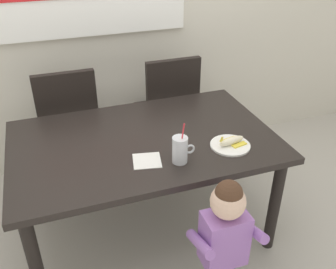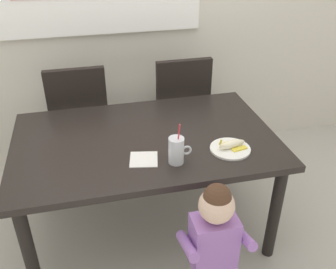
{
  "view_description": "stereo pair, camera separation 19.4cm",
  "coord_description": "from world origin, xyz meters",
  "px_view_note": "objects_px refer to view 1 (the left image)",
  "views": [
    {
      "loc": [
        -0.5,
        -1.85,
        1.88
      ],
      "look_at": [
        0.12,
        -0.1,
        0.78
      ],
      "focal_mm": 40.23,
      "sensor_mm": 36.0,
      "label": 1
    },
    {
      "loc": [
        -0.31,
        -1.91,
        1.88
      ],
      "look_at": [
        0.12,
        -0.1,
        0.78
      ],
      "focal_mm": 40.23,
      "sensor_mm": 36.0,
      "label": 2
    }
  ],
  "objects_px": {
    "dining_chair_left": "(69,120)",
    "toddler_standing": "(225,233)",
    "milk_cup": "(180,151)",
    "paper_napkin": "(147,161)",
    "dining_table": "(144,150)",
    "peeled_banana": "(232,141)",
    "snack_plate": "(230,145)",
    "dining_chair_right": "(168,105)"
  },
  "relations": [
    {
      "from": "dining_chair_left",
      "to": "toddler_standing",
      "type": "height_order",
      "value": "dining_chair_left"
    },
    {
      "from": "dining_chair_left",
      "to": "milk_cup",
      "type": "xyz_separation_m",
      "value": [
        0.5,
        -1.02,
        0.24
      ]
    },
    {
      "from": "milk_cup",
      "to": "paper_napkin",
      "type": "distance_m",
      "value": 0.19
    },
    {
      "from": "dining_table",
      "to": "paper_napkin",
      "type": "relative_size",
      "value": 10.37
    },
    {
      "from": "peeled_banana",
      "to": "paper_napkin",
      "type": "bearing_deg",
      "value": 178.73
    },
    {
      "from": "dining_table",
      "to": "paper_napkin",
      "type": "height_order",
      "value": "paper_napkin"
    },
    {
      "from": "dining_chair_left",
      "to": "toddler_standing",
      "type": "distance_m",
      "value": 1.52
    },
    {
      "from": "paper_napkin",
      "to": "dining_table",
      "type": "bearing_deg",
      "value": 78.03
    },
    {
      "from": "toddler_standing",
      "to": "dining_chair_left",
      "type": "bearing_deg",
      "value": 112.74
    },
    {
      "from": "dining_chair_left",
      "to": "milk_cup",
      "type": "distance_m",
      "value": 1.16
    },
    {
      "from": "dining_chair_left",
      "to": "snack_plate",
      "type": "xyz_separation_m",
      "value": [
        0.83,
        -0.97,
        0.18
      ]
    },
    {
      "from": "dining_chair_left",
      "to": "toddler_standing",
      "type": "bearing_deg",
      "value": 112.74
    },
    {
      "from": "dining_table",
      "to": "toddler_standing",
      "type": "height_order",
      "value": "toddler_standing"
    },
    {
      "from": "toddler_standing",
      "to": "peeled_banana",
      "type": "relative_size",
      "value": 4.78
    },
    {
      "from": "dining_chair_right",
      "to": "toddler_standing",
      "type": "xyz_separation_m",
      "value": [
        -0.2,
        -1.4,
        -0.02
      ]
    },
    {
      "from": "dining_chair_right",
      "to": "paper_napkin",
      "type": "relative_size",
      "value": 6.4
    },
    {
      "from": "toddler_standing",
      "to": "milk_cup",
      "type": "relative_size",
      "value": 3.35
    },
    {
      "from": "peeled_banana",
      "to": "paper_napkin",
      "type": "xyz_separation_m",
      "value": [
        -0.5,
        0.01,
        -0.03
      ]
    },
    {
      "from": "paper_napkin",
      "to": "peeled_banana",
      "type": "bearing_deg",
      "value": -1.27
    },
    {
      "from": "milk_cup",
      "to": "paper_napkin",
      "type": "relative_size",
      "value": 1.67
    },
    {
      "from": "dining_chair_right",
      "to": "dining_table",
      "type": "bearing_deg",
      "value": 60.48
    },
    {
      "from": "dining_table",
      "to": "milk_cup",
      "type": "xyz_separation_m",
      "value": [
        0.12,
        -0.29,
        0.15
      ]
    },
    {
      "from": "dining_chair_left",
      "to": "paper_napkin",
      "type": "relative_size",
      "value": 6.4
    },
    {
      "from": "dining_table",
      "to": "milk_cup",
      "type": "height_order",
      "value": "milk_cup"
    },
    {
      "from": "dining_table",
      "to": "dining_chair_left",
      "type": "relative_size",
      "value": 1.62
    },
    {
      "from": "dining_chair_right",
      "to": "milk_cup",
      "type": "relative_size",
      "value": 3.84
    },
    {
      "from": "peeled_banana",
      "to": "dining_chair_left",
      "type": "bearing_deg",
      "value": 130.9
    },
    {
      "from": "toddler_standing",
      "to": "milk_cup",
      "type": "distance_m",
      "value": 0.48
    },
    {
      "from": "milk_cup",
      "to": "peeled_banana",
      "type": "relative_size",
      "value": 1.43
    },
    {
      "from": "dining_chair_left",
      "to": "toddler_standing",
      "type": "relative_size",
      "value": 1.15
    },
    {
      "from": "dining_chair_right",
      "to": "paper_napkin",
      "type": "height_order",
      "value": "dining_chair_right"
    },
    {
      "from": "dining_chair_left",
      "to": "peeled_banana",
      "type": "xyz_separation_m",
      "value": [
        0.84,
        -0.96,
        0.21
      ]
    },
    {
      "from": "dining_chair_right",
      "to": "milk_cup",
      "type": "distance_m",
      "value": 1.08
    },
    {
      "from": "peeled_banana",
      "to": "paper_napkin",
      "type": "relative_size",
      "value": 1.17
    },
    {
      "from": "dining_table",
      "to": "snack_plate",
      "type": "xyz_separation_m",
      "value": [
        0.45,
        -0.25,
        0.09
      ]
    },
    {
      "from": "dining_chair_left",
      "to": "milk_cup",
      "type": "height_order",
      "value": "milk_cup"
    },
    {
      "from": "dining_chair_right",
      "to": "paper_napkin",
      "type": "distance_m",
      "value": 1.07
    },
    {
      "from": "paper_napkin",
      "to": "snack_plate",
      "type": "bearing_deg",
      "value": -1.72
    },
    {
      "from": "dining_table",
      "to": "peeled_banana",
      "type": "relative_size",
      "value": 8.87
    },
    {
      "from": "snack_plate",
      "to": "paper_napkin",
      "type": "xyz_separation_m",
      "value": [
        -0.49,
        0.01,
        -0.0
      ]
    },
    {
      "from": "dining_chair_right",
      "to": "toddler_standing",
      "type": "distance_m",
      "value": 1.42
    },
    {
      "from": "snack_plate",
      "to": "peeled_banana",
      "type": "xyz_separation_m",
      "value": [
        0.01,
        0.0,
        0.03
      ]
    }
  ]
}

